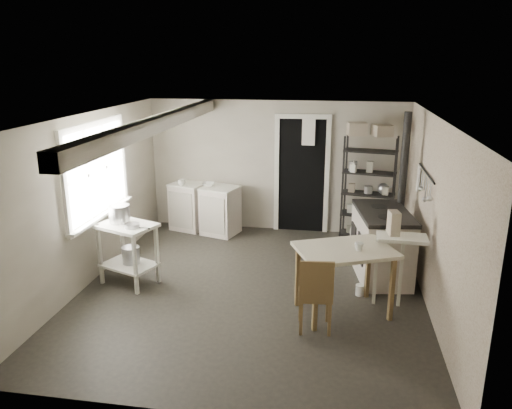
% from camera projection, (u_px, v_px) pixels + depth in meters
% --- Properties ---
extents(floor, '(5.00, 5.00, 0.00)m').
position_uv_depth(floor, '(252.00, 289.00, 6.73)').
color(floor, black).
rests_on(floor, ground).
extents(ceiling, '(5.00, 5.00, 0.00)m').
position_uv_depth(ceiling, '(252.00, 117.00, 6.07)').
color(ceiling, white).
rests_on(ceiling, wall_back).
extents(wall_back, '(4.50, 0.02, 2.30)m').
position_uv_depth(wall_back, '(276.00, 167.00, 8.77)').
color(wall_back, '#A69E8D').
rests_on(wall_back, ground).
extents(wall_front, '(4.50, 0.02, 2.30)m').
position_uv_depth(wall_front, '(200.00, 296.00, 4.04)').
color(wall_front, '#A69E8D').
rests_on(wall_front, ground).
extents(wall_left, '(0.02, 5.00, 2.30)m').
position_uv_depth(wall_left, '(89.00, 199.00, 6.75)').
color(wall_left, '#A69E8D').
rests_on(wall_left, ground).
extents(wall_right, '(0.02, 5.00, 2.30)m').
position_uv_depth(wall_right, '(435.00, 216.00, 6.05)').
color(wall_right, '#A69E8D').
rests_on(wall_right, ground).
extents(window, '(0.12, 1.76, 1.28)m').
position_uv_depth(window, '(95.00, 171.00, 6.84)').
color(window, white).
rests_on(window, wall_left).
extents(doorway, '(0.96, 0.10, 2.08)m').
position_uv_depth(doorway, '(302.00, 176.00, 8.71)').
color(doorway, white).
rests_on(doorway, ground).
extents(ceiling_beam, '(0.18, 5.00, 0.18)m').
position_uv_depth(ceiling_beam, '(158.00, 123.00, 6.29)').
color(ceiling_beam, white).
rests_on(ceiling_beam, ceiling).
extents(wallpaper_panel, '(0.01, 5.00, 2.30)m').
position_uv_depth(wallpaper_panel, '(434.00, 216.00, 6.05)').
color(wallpaper_panel, '#B9AC96').
rests_on(wallpaper_panel, wall_right).
extents(utensil_rail, '(0.06, 1.20, 0.44)m').
position_uv_depth(utensil_rail, '(425.00, 173.00, 6.51)').
color(utensil_rail, '#A6A6A8').
rests_on(utensil_rail, wall_right).
extents(prep_table, '(0.89, 0.76, 0.85)m').
position_uv_depth(prep_table, '(129.00, 256.00, 6.80)').
color(prep_table, white).
rests_on(prep_table, ground).
extents(stockpot, '(0.30, 0.30, 0.30)m').
position_uv_depth(stockpot, '(120.00, 216.00, 6.74)').
color(stockpot, '#A6A6A8').
rests_on(stockpot, prep_table).
extents(saucepan, '(0.25, 0.25, 0.11)m').
position_uv_depth(saucepan, '(132.00, 228.00, 6.55)').
color(saucepan, '#A6A6A8').
rests_on(saucepan, prep_table).
extents(bucket, '(0.29, 0.29, 0.26)m').
position_uv_depth(bucket, '(131.00, 256.00, 6.84)').
color(bucket, '#A6A6A8').
rests_on(bucket, prep_table).
extents(base_cabinets, '(1.39, 0.89, 0.84)m').
position_uv_depth(base_cabinets, '(205.00, 206.00, 8.85)').
color(base_cabinets, beige).
rests_on(base_cabinets, ground).
extents(mixing_bowl, '(0.30, 0.30, 0.07)m').
position_uv_depth(mixing_bowl, '(208.00, 180.00, 8.67)').
color(mixing_bowl, white).
rests_on(mixing_bowl, base_cabinets).
extents(counter_cup, '(0.17, 0.17, 0.11)m').
position_uv_depth(counter_cup, '(181.00, 178.00, 8.70)').
color(counter_cup, white).
rests_on(counter_cup, base_cabinets).
extents(shelf_rack, '(0.89, 0.47, 1.79)m').
position_uv_depth(shelf_rack, '(368.00, 187.00, 8.21)').
color(shelf_rack, black).
rests_on(shelf_rack, ground).
extents(shelf_jar, '(0.12, 0.12, 0.20)m').
position_uv_depth(shelf_jar, '(354.00, 162.00, 8.07)').
color(shelf_jar, white).
rests_on(shelf_jar, shelf_rack).
extents(storage_box_a, '(0.33, 0.30, 0.20)m').
position_uv_depth(storage_box_a, '(357.00, 122.00, 7.98)').
color(storage_box_a, '#BEB299').
rests_on(storage_box_a, shelf_rack).
extents(storage_box_b, '(0.35, 0.33, 0.18)m').
position_uv_depth(storage_box_b, '(383.00, 124.00, 7.90)').
color(storage_box_b, '#BEB299').
rests_on(storage_box_b, shelf_rack).
extents(stove, '(0.85, 1.31, 0.96)m').
position_uv_depth(stove, '(381.00, 246.00, 7.02)').
color(stove, beige).
rests_on(stove, ground).
extents(stovepipe, '(0.14, 0.14, 1.34)m').
position_uv_depth(stovepipe, '(404.00, 160.00, 7.11)').
color(stovepipe, black).
rests_on(stovepipe, stove).
extents(side_ledge, '(0.61, 0.34, 0.93)m').
position_uv_depth(side_ledge, '(399.00, 274.00, 6.16)').
color(side_ledge, white).
rests_on(side_ledge, ground).
extents(oats_box, '(0.15, 0.21, 0.29)m').
position_uv_depth(oats_box, '(393.00, 228.00, 6.05)').
color(oats_box, '#BEB299').
rests_on(oats_box, side_ledge).
extents(work_table, '(1.32, 1.15, 0.84)m').
position_uv_depth(work_table, '(343.00, 284.00, 6.00)').
color(work_table, beige).
rests_on(work_table, ground).
extents(table_cup, '(0.13, 0.13, 0.10)m').
position_uv_depth(table_cup, '(358.00, 253.00, 5.81)').
color(table_cup, white).
rests_on(table_cup, work_table).
extents(chair, '(0.41, 0.43, 0.90)m').
position_uv_depth(chair, '(315.00, 290.00, 5.62)').
color(chair, brown).
rests_on(chair, ground).
extents(flour_sack, '(0.41, 0.35, 0.50)m').
position_uv_depth(flour_sack, '(363.00, 232.00, 8.18)').
color(flour_sack, white).
rests_on(flour_sack, ground).
extents(floor_crock, '(0.12, 0.12, 0.14)m').
position_uv_depth(floor_crock, '(360.00, 290.00, 6.53)').
color(floor_crock, white).
rests_on(floor_crock, ground).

